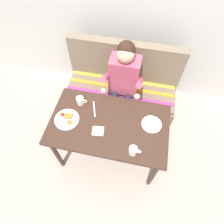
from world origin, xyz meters
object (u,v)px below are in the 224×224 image
object	(u,v)px
plate_breakfast	(67,119)
plate_eggs	(152,124)
table	(109,128)
napkin	(98,131)
person	(123,81)
couch	(121,91)
knife	(94,109)
coffee_mug	(133,151)
coffee_mug_second	(80,101)

from	to	relation	value
plate_breakfast	plate_eggs	xyz separation A→B (m)	(0.84, 0.12, -0.00)
table	napkin	size ratio (longest dim) A/B	10.60
person	plate_breakfast	size ratio (longest dim) A/B	4.83
couch	plate_eggs	distance (m)	0.90
person	knife	bearing A→B (deg)	-117.11
person	knife	size ratio (longest dim) A/B	6.06
plate_eggs	coffee_mug	xyz separation A→B (m)	(-0.14, -0.33, 0.04)
table	person	distance (m)	0.60
table	couch	world-z (taller)	couch
coffee_mug_second	coffee_mug	bearing A→B (deg)	-34.73
napkin	coffee_mug	bearing A→B (deg)	-21.73
person	coffee_mug_second	xyz separation A→B (m)	(-0.39, -0.40, 0.04)
couch	person	xyz separation A→B (m)	(0.04, -0.17, 0.41)
plate_breakfast	coffee_mug	size ratio (longest dim) A/B	2.13
plate_breakfast	coffee_mug_second	xyz separation A→B (m)	(0.08, 0.23, 0.03)
table	coffee_mug_second	xyz separation A→B (m)	(-0.35, 0.19, 0.13)
table	plate_eggs	bearing A→B (deg)	10.50
coffee_mug_second	napkin	xyz separation A→B (m)	(0.26, -0.29, -0.04)
knife	couch	bearing A→B (deg)	53.61
table	coffee_mug	size ratio (longest dim) A/B	10.17
couch	plate_breakfast	world-z (taller)	couch
knife	napkin	bearing A→B (deg)	-86.74
table	napkin	xyz separation A→B (m)	(-0.09, -0.11, 0.09)
table	napkin	distance (m)	0.16
coffee_mug_second	plate_eggs	bearing A→B (deg)	-8.00
couch	napkin	bearing A→B (deg)	-95.69
plate_eggs	coffee_mug	size ratio (longest dim) A/B	1.69
person	coffee_mug_second	bearing A→B (deg)	-133.87
napkin	knife	size ratio (longest dim) A/B	0.57
coffee_mug	coffee_mug_second	xyz separation A→B (m)	(-0.63, 0.44, 0.00)
table	coffee_mug	world-z (taller)	coffee_mug
napkin	knife	world-z (taller)	napkin
knife	coffee_mug	bearing A→B (deg)	-59.26
plate_eggs	coffee_mug_second	xyz separation A→B (m)	(-0.77, 0.11, 0.04)
coffee_mug_second	table	bearing A→B (deg)	-28.00
person	coffee_mug_second	size ratio (longest dim) A/B	10.27
coffee_mug	person	bearing A→B (deg)	106.15
coffee_mug_second	napkin	world-z (taller)	coffee_mug_second
person	coffee_mug_second	distance (m)	0.56
coffee_mug_second	knife	xyz separation A→B (m)	(0.16, -0.04, -0.04)
table	knife	xyz separation A→B (m)	(-0.19, 0.14, 0.08)
couch	knife	distance (m)	0.77
couch	knife	xyz separation A→B (m)	(-0.19, -0.62, 0.40)
person	knife	xyz separation A→B (m)	(-0.23, -0.45, -0.01)
coffee_mug_second	couch	bearing A→B (deg)	58.90
couch	person	size ratio (longest dim) A/B	1.19
plate_breakfast	knife	bearing A→B (deg)	38.24
coffee_mug_second	knife	size ratio (longest dim) A/B	0.59
table	plate_breakfast	xyz separation A→B (m)	(-0.43, -0.04, 0.09)
plate_eggs	knife	size ratio (longest dim) A/B	1.00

